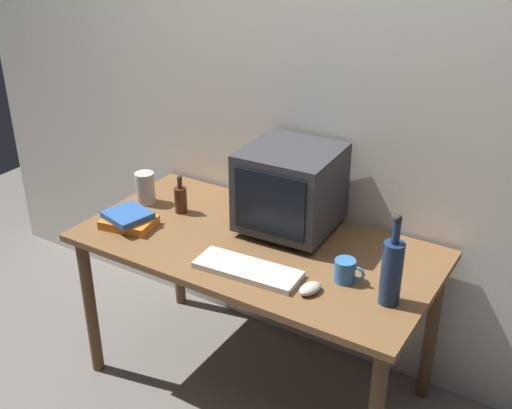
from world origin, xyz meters
TOP-DOWN VIEW (x-y plane):
  - ground_plane at (0.00, 0.00)m, footprint 6.00×6.00m
  - back_wall at (0.00, 0.44)m, footprint 4.00×0.08m
  - desk at (0.00, 0.00)m, footprint 1.50×0.77m
  - crt_monitor at (0.06, 0.18)m, footprint 0.40×0.40m
  - keyboard at (0.09, -0.21)m, footprint 0.43×0.18m
  - computer_mouse at (0.36, -0.21)m, footprint 0.08×0.11m
  - bottle_tall at (0.62, -0.11)m, footprint 0.08×0.08m
  - bottle_short at (-0.44, 0.06)m, footprint 0.06×0.06m
  - book_stack at (-0.55, -0.17)m, footprint 0.25×0.21m
  - mug at (0.44, -0.07)m, footprint 0.12×0.08m
  - metal_canister at (-0.64, 0.06)m, footprint 0.09×0.09m

SIDE VIEW (x-z plane):
  - ground_plane at x=0.00m, z-range 0.00..0.00m
  - desk at x=0.00m, z-range 0.28..1.03m
  - keyboard at x=0.09m, z-range 0.74..0.77m
  - computer_mouse at x=0.36m, z-range 0.74..0.78m
  - book_stack at x=-0.55m, z-range 0.74..0.81m
  - mug at x=0.44m, z-range 0.75..0.84m
  - bottle_short at x=-0.44m, z-range 0.72..0.90m
  - metal_canister at x=-0.64m, z-range 0.74..0.89m
  - bottle_tall at x=0.62m, z-range 0.70..1.06m
  - crt_monitor at x=0.06m, z-range 0.75..1.12m
  - back_wall at x=0.00m, z-range 0.00..2.50m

